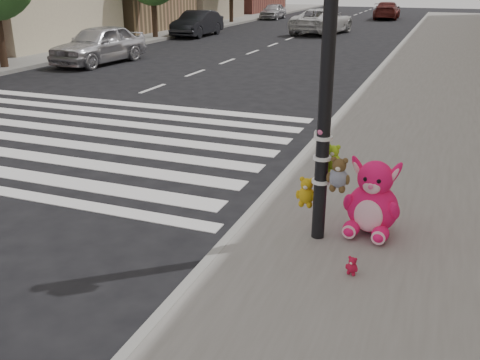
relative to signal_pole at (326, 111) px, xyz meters
The scene contains 12 objects.
ground 3.64m from the signal_pole, 145.28° to the right, with size 120.00×120.00×0.00m, color black.
sidewalk_far 24.36m from the signal_pole, 131.54° to the left, with size 6.00×80.00×0.14m, color slate.
curb_edge 8.43m from the signal_pole, 97.41° to the left, with size 0.12×80.00×0.15m, color gray.
crosswalk 8.07m from the signal_pole, 154.54° to the left, with size 11.00×6.00×0.01m, color silver, non-canonical shape.
signal_pole is the anchor object (origin of this frame).
pink_bunny 1.39m from the signal_pole, 31.50° to the left, with size 0.72×0.78×1.01m.
red_teddy 1.79m from the signal_pole, 54.91° to the right, with size 0.15×0.10×0.22m, color #B71232, non-canonical shape.
car_silver_far 16.61m from the signal_pole, 134.24° to the left, with size 1.74×4.33×1.47m, color silver.
car_dark_far 25.78m from the signal_pole, 118.81° to the left, with size 1.49×4.27×1.41m, color black.
car_white_near 27.19m from the signal_pole, 102.92° to the left, with size 2.41×5.22×1.45m, color silver.
car_maroon_near 40.02m from the signal_pole, 95.59° to the left, with size 1.88×4.62×1.34m, color #5A1C19.
car_silver_deep 38.73m from the signal_pole, 108.70° to the left, with size 1.44×3.58×1.22m, color silver.
Camera 1 is at (3.87, -4.20, 3.22)m, focal length 40.00 mm.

